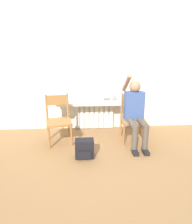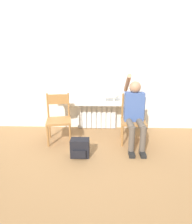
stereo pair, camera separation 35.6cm
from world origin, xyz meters
name	(u,v)px [view 1 (the left image)]	position (x,y,z in m)	size (l,w,h in m)	color
ground_plane	(99,153)	(0.00, 0.00, 0.00)	(12.00, 12.00, 0.00)	olive
wall_with_window	(94,67)	(0.00, 1.23, 1.35)	(7.00, 0.06, 2.70)	silver
radiator	(94,116)	(0.00, 1.15, 0.29)	(0.86, 0.08, 0.59)	silver
windowsill	(95,103)	(0.00, 1.03, 0.61)	(1.59, 0.33, 0.05)	silver
window_glass	(94,77)	(0.00, 1.20, 1.14)	(1.53, 0.01, 1.00)	white
chair_left	(59,119)	(-0.70, 0.49, 0.45)	(0.52, 0.52, 0.89)	#9E6B38
chair_right	(133,118)	(0.69, 0.49, 0.45)	(0.47, 0.47, 0.89)	#9E6B38
person	(135,110)	(0.69, 0.35, 0.63)	(0.36, 1.03, 1.28)	brown
cat	(108,96)	(0.29, 1.04, 0.77)	(0.47, 0.11, 0.22)	silver
backpack	(85,149)	(-0.23, -0.13, 0.15)	(0.30, 0.21, 0.30)	black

